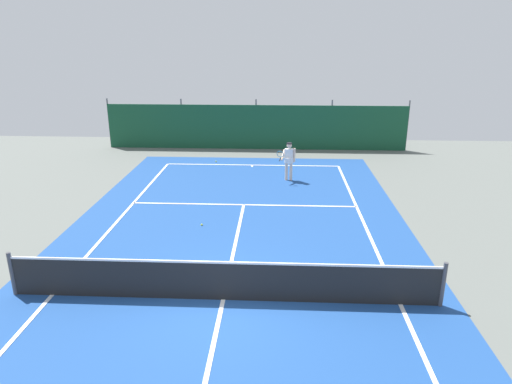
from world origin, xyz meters
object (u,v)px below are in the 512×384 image
(tennis_ball_midcourt, at_px, (202,225))
(parked_car, at_px, (311,127))
(tennis_player, at_px, (289,159))
(tennis_ball_near_player, at_px, (216,161))
(tennis_net, at_px, (223,280))

(tennis_ball_midcourt, height_order, parked_car, parked_car)
(tennis_player, xyz_separation_m, tennis_ball_near_player, (-3.51, 2.85, -0.93))
(parked_car, bearing_deg, tennis_net, 73.81)
(tennis_net, height_order, tennis_ball_near_player, tennis_net)
(tennis_player, xyz_separation_m, parked_car, (1.43, 7.97, -0.12))
(tennis_net, xyz_separation_m, parked_car, (3.11, 17.53, 0.33))
(tennis_net, height_order, tennis_player, tennis_player)
(tennis_net, distance_m, tennis_ball_midcourt, 4.59)
(tennis_net, xyz_separation_m, tennis_ball_near_player, (-1.83, 12.41, -0.48))
(tennis_player, bearing_deg, tennis_ball_near_player, -25.02)
(tennis_net, bearing_deg, tennis_ball_midcourt, 105.62)
(tennis_ball_midcourt, xyz_separation_m, parked_car, (4.34, 13.13, 0.81))
(tennis_ball_midcourt, relative_size, parked_car, 0.02)
(tennis_ball_near_player, distance_m, tennis_ball_midcourt, 8.03)
(tennis_ball_near_player, height_order, parked_car, parked_car)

